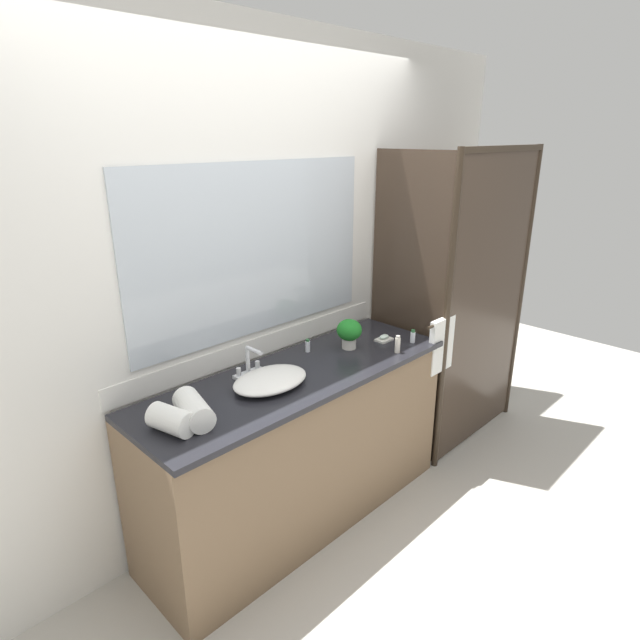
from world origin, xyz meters
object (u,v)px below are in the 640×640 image
faucet (249,366)px  amenity_bottle_lotion (413,336)px  potted_plant (349,332)px  rolled_towel_middle (194,409)px  soap_dish (384,338)px  amenity_bottle_conditioner (308,346)px  rolled_towel_near_edge (172,420)px  amenity_bottle_shampoo (398,345)px  sink_basin (270,380)px

faucet → amenity_bottle_lotion: size_ratio=2.15×
potted_plant → rolled_towel_middle: bearing=-176.0°
soap_dish → rolled_towel_middle: size_ratio=0.41×
amenity_bottle_conditioner → faucet: bearing=-178.3°
rolled_towel_near_edge → amenity_bottle_shampoo: bearing=-6.6°
soap_dish → amenity_bottle_shampoo: (-0.09, -0.17, 0.03)m
rolled_towel_near_edge → rolled_towel_middle: size_ratio=0.79×
faucet → amenity_bottle_conditioner: bearing=1.7°
sink_basin → faucet: (0.00, 0.17, 0.02)m
faucet → amenity_bottle_conditioner: faucet is taller
potted_plant → amenity_bottle_shampoo: 0.28m
sink_basin → amenity_bottle_lotion: (0.96, -0.16, 0.01)m
faucet → potted_plant: potted_plant is taller
amenity_bottle_conditioner → rolled_towel_near_edge: (-0.98, -0.21, 0.02)m
soap_dish → amenity_bottle_lotion: 0.17m
amenity_bottle_conditioner → rolled_towel_middle: (-0.87, -0.21, 0.02)m
potted_plant → rolled_towel_near_edge: potted_plant is taller
potted_plant → amenity_bottle_shampoo: (0.14, -0.24, -0.05)m
potted_plant → amenity_bottle_shampoo: size_ratio=1.72×
soap_dish → rolled_towel_near_edge: bearing=-179.5°
faucet → rolled_towel_middle: 0.49m
amenity_bottle_lotion → rolled_towel_middle: bearing=174.6°
sink_basin → rolled_towel_near_edge: rolled_towel_near_edge is taller
amenity_bottle_lotion → rolled_towel_near_edge: size_ratio=0.41×
faucet → soap_dish: faucet is taller
rolled_towel_middle → rolled_towel_near_edge: bearing=-176.2°
rolled_towel_middle → sink_basin: bearing=3.5°
sink_basin → amenity_bottle_lotion: amenity_bottle_lotion is taller
sink_basin → amenity_bottle_shampoo: amenity_bottle_shampoo is taller
potted_plant → amenity_bottle_shampoo: potted_plant is taller
sink_basin → amenity_bottle_conditioner: amenity_bottle_conditioner is taller
amenity_bottle_lotion → sink_basin: bearing=170.5°
amenity_bottle_lotion → rolled_towel_middle: size_ratio=0.33×
faucet → amenity_bottle_shampoo: 0.85m
potted_plant → soap_dish: (0.23, -0.07, -0.09)m
rolled_towel_near_edge → rolled_towel_middle: rolled_towel_middle is taller
amenity_bottle_shampoo → faucet: bearing=155.4°
potted_plant → soap_dish: potted_plant is taller
faucet → rolled_towel_near_edge: bearing=-160.3°
amenity_bottle_shampoo → rolled_towel_near_edge: 1.34m
sink_basin → amenity_bottle_shampoo: bearing=-13.8°
sink_basin → rolled_towel_near_edge: 0.56m
faucet → amenity_bottle_shampoo: bearing=-24.6°
potted_plant → amenity_bottle_conditioner: 0.25m
potted_plant → amenity_bottle_conditioner: bearing=147.3°
sink_basin → potted_plant: 0.63m
potted_plant → rolled_towel_middle: 1.08m
sink_basin → amenity_bottle_shampoo: (0.77, -0.19, 0.02)m
sink_basin → amenity_bottle_lotion: bearing=-9.5°
potted_plant → amenity_bottle_lotion: 0.40m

